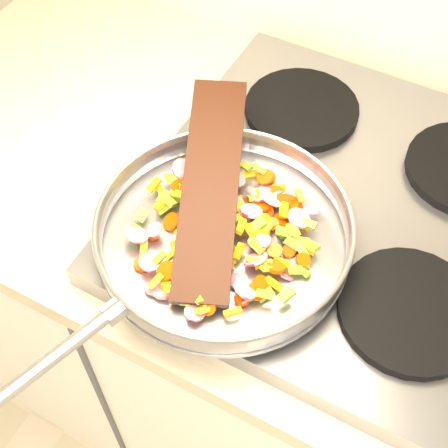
% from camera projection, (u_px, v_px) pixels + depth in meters
% --- Properties ---
extents(cooktop, '(0.60, 0.60, 0.04)m').
position_uv_depth(cooktop, '(346.00, 209.00, 0.95)').
color(cooktop, '#939399').
rests_on(cooktop, counter_top).
extents(grate_fl, '(0.19, 0.19, 0.02)m').
position_uv_depth(grate_fl, '(222.00, 229.00, 0.89)').
color(grate_fl, black).
rests_on(grate_fl, cooktop).
extents(grate_fr, '(0.19, 0.19, 0.02)m').
position_uv_depth(grate_fr, '(410.00, 311.00, 0.81)').
color(grate_fr, black).
rests_on(grate_fr, cooktop).
extents(grate_bl, '(0.19, 0.19, 0.02)m').
position_uv_depth(grate_bl, '(302.00, 109.00, 1.04)').
color(grate_bl, black).
rests_on(grate_bl, cooktop).
extents(saute_pan, '(0.38, 0.54, 0.05)m').
position_uv_depth(saute_pan, '(223.00, 232.00, 0.85)').
color(saute_pan, '#9E9EA5').
rests_on(saute_pan, grate_fl).
extents(vegetable_heap, '(0.27, 0.29, 0.05)m').
position_uv_depth(vegetable_heap, '(227.00, 228.00, 0.86)').
color(vegetable_heap, orange).
rests_on(vegetable_heap, saute_pan).
extents(wooden_spatula, '(0.20, 0.33, 0.09)m').
position_uv_depth(wooden_spatula, '(211.00, 186.00, 0.85)').
color(wooden_spatula, black).
rests_on(wooden_spatula, saute_pan).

